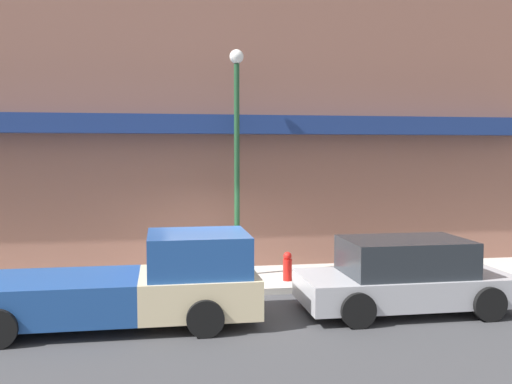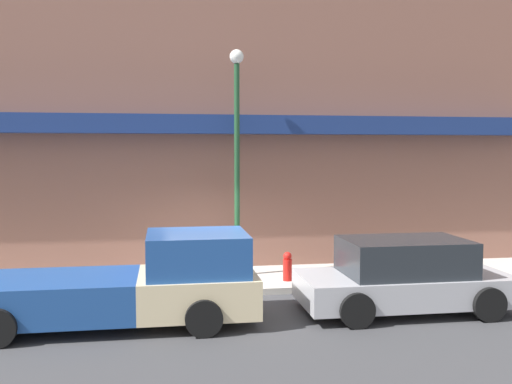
{
  "view_description": "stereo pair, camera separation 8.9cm",
  "coord_description": "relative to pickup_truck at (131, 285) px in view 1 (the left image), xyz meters",
  "views": [
    {
      "loc": [
        -1.35,
        -12.93,
        3.37
      ],
      "look_at": [
        1.01,
        1.06,
        2.35
      ],
      "focal_mm": 40.0,
      "sensor_mm": 36.0,
      "label": 1
    },
    {
      "loc": [
        -1.26,
        -12.95,
        3.37
      ],
      "look_at": [
        1.01,
        1.06,
        2.35
      ],
      "focal_mm": 40.0,
      "sensor_mm": 36.0,
      "label": 2
    }
  ],
  "objects": [
    {
      "name": "parked_car",
      "position": [
        5.64,
        -0.0,
        -0.03
      ],
      "size": [
        4.4,
        2.12,
        1.54
      ],
      "rotation": [
        0.0,
        0.0,
        0.03
      ],
      "color": "#ADADB2",
      "rests_on": "ground"
    },
    {
      "name": "building",
      "position": [
        1.92,
        5.93,
        3.88
      ],
      "size": [
        19.8,
        3.8,
        9.48
      ],
      "color": "brown",
      "rests_on": "ground"
    },
    {
      "name": "street_lamp",
      "position": [
        2.53,
        3.35,
        2.97
      ],
      "size": [
        0.36,
        0.36,
        5.79
      ],
      "color": "#1E4728",
      "rests_on": "sidewalk"
    },
    {
      "name": "ground_plane",
      "position": [
        1.93,
        1.79,
        -0.78
      ],
      "size": [
        80.0,
        80.0,
        0.0
      ],
      "primitive_type": "plane",
      "color": "#38383A"
    },
    {
      "name": "pickup_truck",
      "position": [
        0.0,
        0.0,
        0.0
      ],
      "size": [
        5.73,
        2.22,
        1.77
      ],
      "rotation": [
        0.0,
        0.0,
        -0.01
      ],
      "color": "beige",
      "rests_on": "ground"
    },
    {
      "name": "fire_hydrant",
      "position": [
        3.69,
        2.53,
        -0.26
      ],
      "size": [
        0.22,
        0.22,
        0.72
      ],
      "color": "red",
      "rests_on": "sidewalk"
    },
    {
      "name": "sidewalk",
      "position": [
        1.93,
        3.12,
        -0.7
      ],
      "size": [
        36.0,
        2.66,
        0.15
      ],
      "color": "#B7B2A8",
      "rests_on": "ground"
    }
  ]
}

